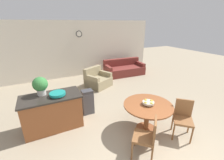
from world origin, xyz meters
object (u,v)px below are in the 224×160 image
(dining_chair_near_left, at_px, (148,136))
(couch, at_px, (124,69))
(dining_chair_near_right, at_px, (183,117))
(teal_bowl, at_px, (58,94))
(dining_table, at_px, (148,110))
(armchair, at_px, (98,80))
(kitchen_island, at_px, (53,112))
(fruit_bowl, at_px, (148,103))
(potted_plant, at_px, (40,85))
(trash_bin, at_px, (88,102))

(dining_chair_near_left, xyz_separation_m, couch, (2.25, 4.72, -0.23))
(dining_chair_near_right, height_order, teal_bowl, teal_bowl)
(dining_table, distance_m, dining_chair_near_right, 0.83)
(armchair, bearing_deg, kitchen_island, -160.93)
(dining_table, relative_size, fruit_bowl, 4.19)
(dining_chair_near_right, distance_m, kitchen_island, 3.21)
(dining_chair_near_right, xyz_separation_m, teal_bowl, (-2.57, 1.60, 0.46))
(fruit_bowl, relative_size, couch, 0.14)
(fruit_bowl, bearing_deg, teal_bowl, 150.59)
(dining_chair_near_right, height_order, potted_plant, potted_plant)
(trash_bin, bearing_deg, couch, 43.31)
(teal_bowl, distance_m, trash_bin, 1.07)
(couch, bearing_deg, dining_chair_near_right, -100.25)
(couch, bearing_deg, teal_bowl, -137.72)
(dining_chair_near_right, relative_size, potted_plant, 1.94)
(dining_chair_near_left, xyz_separation_m, trash_bin, (-0.59, 2.05, -0.14))
(dining_table, height_order, armchair, armchair)
(dining_chair_near_right, distance_m, trash_bin, 2.60)
(dining_table, height_order, kitchen_island, kitchen_island)
(dining_chair_near_left, bearing_deg, dining_chair_near_right, -40.02)
(teal_bowl, bearing_deg, dining_table, -29.40)
(teal_bowl, distance_m, armchair, 2.88)
(dining_table, height_order, teal_bowl, teal_bowl)
(teal_bowl, bearing_deg, armchair, 48.99)
(teal_bowl, bearing_deg, couch, 39.23)
(potted_plant, bearing_deg, couch, 34.56)
(dining_table, distance_m, teal_bowl, 2.24)
(kitchen_island, height_order, teal_bowl, teal_bowl)
(potted_plant, xyz_separation_m, armchair, (2.18, 1.88, -0.89))
(dining_chair_near_left, bearing_deg, armchair, 36.95)
(fruit_bowl, height_order, couch, fruit_bowl)
(fruit_bowl, distance_m, kitchen_island, 2.41)
(dining_table, height_order, dining_chair_near_left, dining_chair_near_left)
(teal_bowl, relative_size, trash_bin, 0.51)
(kitchen_island, xyz_separation_m, couch, (3.82, 2.92, -0.18))
(dining_chair_near_right, xyz_separation_m, kitchen_island, (-2.74, 1.67, -0.05))
(fruit_bowl, distance_m, armchair, 3.24)
(dining_chair_near_right, xyz_separation_m, fruit_bowl, (-0.65, 0.51, 0.28))
(trash_bin, bearing_deg, fruit_bowl, -51.95)
(fruit_bowl, bearing_deg, kitchen_island, 151.10)
(dining_table, distance_m, potted_plant, 2.69)
(teal_bowl, bearing_deg, dining_chair_near_right, -31.82)
(teal_bowl, relative_size, couch, 0.18)
(kitchen_island, xyz_separation_m, potted_plant, (-0.18, 0.16, 0.71))
(dining_chair_near_right, distance_m, couch, 4.72)
(dining_chair_near_left, relative_size, armchair, 0.75)
(dining_chair_near_left, relative_size, teal_bowl, 2.38)
(dining_chair_near_right, height_order, trash_bin, dining_chair_near_right)
(kitchen_island, bearing_deg, dining_table, -28.88)
(dining_chair_near_left, relative_size, fruit_bowl, 3.19)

